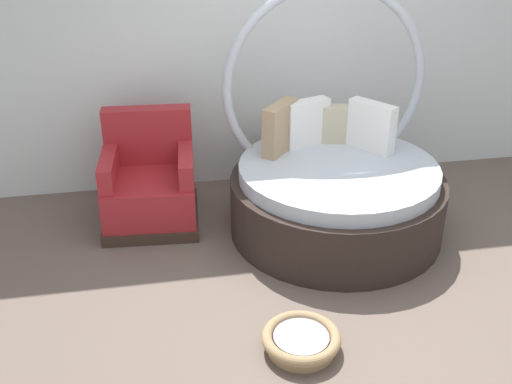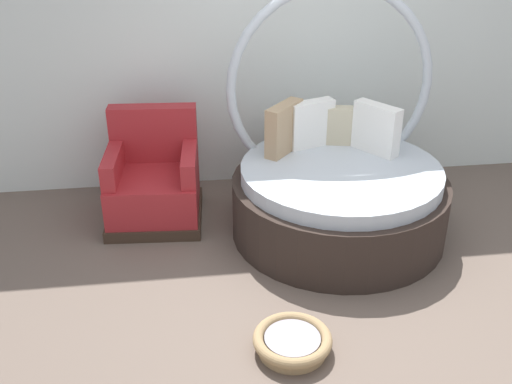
# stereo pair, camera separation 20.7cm
# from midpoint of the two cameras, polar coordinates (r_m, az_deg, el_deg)

# --- Properties ---
(ground_plane) EXTENTS (8.00, 8.00, 0.02)m
(ground_plane) POSITION_cam_midpoint_polar(r_m,az_deg,el_deg) (4.54, 5.88, -9.76)
(ground_plane) COLOR #66564C
(back_wall) EXTENTS (8.00, 0.12, 3.07)m
(back_wall) POSITION_cam_midpoint_polar(r_m,az_deg,el_deg) (5.76, 0.90, 15.62)
(back_wall) COLOR silver
(back_wall) RESTS_ON ground_plane
(round_daybed) EXTENTS (1.78, 1.78, 2.01)m
(round_daybed) POSITION_cam_midpoint_polar(r_m,az_deg,el_deg) (5.17, 6.19, 0.76)
(round_daybed) COLOR #2D231E
(round_daybed) RESTS_ON ground_plane
(red_armchair) EXTENTS (0.85, 0.85, 0.94)m
(red_armchair) POSITION_cam_midpoint_polar(r_m,az_deg,el_deg) (5.39, -10.89, 0.62)
(red_armchair) COLOR #38281E
(red_armchair) RESTS_ON ground_plane
(pet_basket) EXTENTS (0.51, 0.51, 0.13)m
(pet_basket) POSITION_cam_midpoint_polar(r_m,az_deg,el_deg) (4.04, 2.71, -13.64)
(pet_basket) COLOR #9E7F56
(pet_basket) RESTS_ON ground_plane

